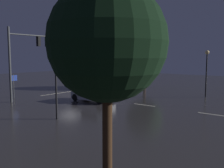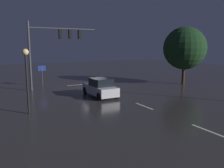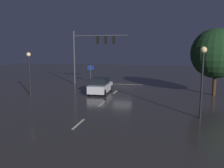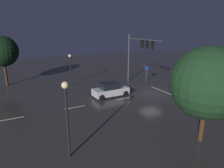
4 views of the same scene
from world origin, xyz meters
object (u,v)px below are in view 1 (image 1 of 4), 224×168
object	(u,v)px
car_approaching	(93,93)
street_lamp_right_kerb	(56,74)
traffic_signal_assembly	(33,49)
route_sign	(13,81)
tree_right_near	(107,43)
street_lamp_left_kerb	(207,64)
tree_left_near	(145,56)

from	to	relation	value
car_approaching	street_lamp_right_kerb	size ratio (longest dim) A/B	0.98
traffic_signal_assembly	route_sign	bearing A→B (deg)	-66.01
route_sign	tree_right_near	distance (m)	20.79
street_lamp_left_kerb	tree_left_near	size ratio (longest dim) A/B	0.72
traffic_signal_assembly	route_sign	xyz separation A→B (m)	(1.00, -2.24, -3.35)
street_lamp_left_kerb	tree_left_near	world-z (taller)	tree_left_near
street_lamp_left_kerb	street_lamp_right_kerb	size ratio (longest dim) A/B	1.12
street_lamp_left_kerb	route_sign	size ratio (longest dim) A/B	2.05
traffic_signal_assembly	route_sign	world-z (taller)	traffic_signal_assembly
traffic_signal_assembly	tree_left_near	distance (m)	15.27
street_lamp_right_kerb	route_sign	xyz separation A→B (m)	(-3.17, -10.90, -1.42)
street_lamp_right_kerb	street_lamp_left_kerb	bearing A→B (deg)	163.07
car_approaching	route_sign	distance (m)	8.92
route_sign	tree_right_near	size ratio (longest dim) A/B	0.35
tree_right_near	car_approaching	bearing A→B (deg)	-135.44
traffic_signal_assembly	car_approaching	bearing A→B (deg)	114.45
traffic_signal_assembly	tree_right_near	bearing A→B (deg)	63.12
street_lamp_right_kerb	route_sign	bearing A→B (deg)	-106.21
car_approaching	street_lamp_left_kerb	bearing A→B (deg)	140.50
street_lamp_left_kerb	tree_right_near	xyz separation A→B (m)	(20.64, 3.26, 1.35)
street_lamp_right_kerb	tree_right_near	size ratio (longest dim) A/B	0.64
tree_left_near	tree_right_near	world-z (taller)	tree_right_near
car_approaching	tree_right_near	size ratio (longest dim) A/B	0.62
tree_left_near	car_approaching	bearing A→B (deg)	6.72
tree_left_near	tree_right_near	distance (m)	26.29
street_lamp_right_kerb	tree_left_near	bearing A→B (deg)	-167.28
street_lamp_left_kerb	car_approaching	bearing A→B (deg)	-39.50
route_sign	tree_right_near	bearing A→B (deg)	68.43
route_sign	tree_left_near	size ratio (longest dim) A/B	0.35
route_sign	street_lamp_left_kerb	bearing A→B (deg)	129.53
car_approaching	tree_right_near	xyz separation A→B (m)	(11.21, 11.04, 4.08)
car_approaching	route_sign	xyz separation A→B (m)	(3.65, -8.08, 0.97)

